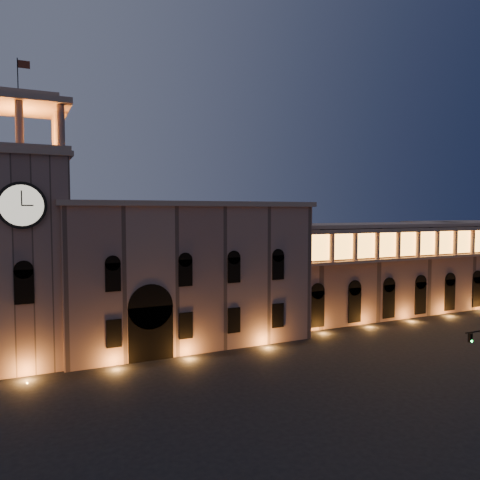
# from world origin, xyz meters

# --- Properties ---
(ground) EXTENTS (160.00, 160.00, 0.00)m
(ground) POSITION_xyz_m (0.00, 0.00, 0.00)
(ground) COLOR black
(ground) RESTS_ON ground
(government_building) EXTENTS (30.80, 12.80, 17.60)m
(government_building) POSITION_xyz_m (-2.08, 21.93, 8.77)
(government_building) COLOR #8A675A
(government_building) RESTS_ON ground
(clock_tower) EXTENTS (9.80, 9.80, 32.40)m
(clock_tower) POSITION_xyz_m (-20.50, 20.98, 12.50)
(clock_tower) COLOR #8A675A
(clock_tower) RESTS_ON ground
(colonnade_wing) EXTENTS (40.60, 11.50, 14.50)m
(colonnade_wing) POSITION_xyz_m (32.00, 23.92, 7.33)
(colonnade_wing) COLOR #856155
(colonnade_wing) RESTS_ON ground
(secondary_building) EXTENTS (20.00, 12.00, 14.00)m
(secondary_building) POSITION_xyz_m (58.00, 30.00, 7.00)
(secondary_building) COLOR #856155
(secondary_building) RESTS_ON ground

